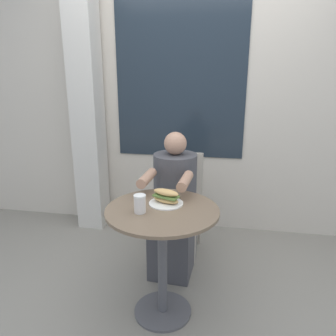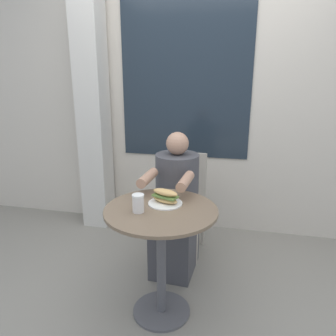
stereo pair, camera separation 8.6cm
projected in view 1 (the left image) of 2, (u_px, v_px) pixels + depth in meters
The scene contains 8 objects.
ground_plane at pixel (163, 312), 2.20m from camera, with size 8.00×8.00×0.00m, color gray.
storefront_wall at pixel (190, 87), 3.08m from camera, with size 8.00×0.09×2.80m.
lattice_pillar at pixel (87, 109), 3.13m from camera, with size 0.26×0.26×2.40m.
cafe_table at pixel (162, 239), 2.04m from camera, with size 0.70×0.70×0.75m.
diner_chair at pixel (181, 193), 2.88m from camera, with size 0.40×0.40×0.87m.
seated_diner at pixel (174, 213), 2.56m from camera, with size 0.36×0.61×1.12m.
sandwich_on_plate at pixel (166, 198), 2.05m from camera, with size 0.22×0.22×0.10m.
drink_cup at pixel (140, 204), 1.92m from camera, with size 0.07×0.07×0.11m.
Camera 1 is at (0.36, -1.79, 1.56)m, focal length 35.00 mm.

